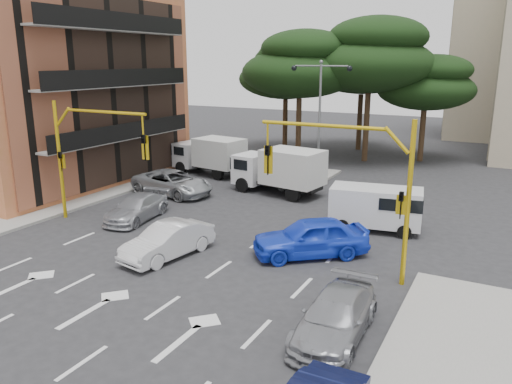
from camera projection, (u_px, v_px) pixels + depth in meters
ground at (177, 260)px, 20.36m from camera, size 120.00×120.00×0.00m
median_strip at (317, 179)px, 34.04m from camera, size 1.40×6.00×0.15m
apartment_orange at (27, 76)px, 33.50m from camera, size 15.19×16.15×13.70m
pine_left_near at (300, 64)px, 38.97m from camera, size 9.15×9.15×10.23m
pine_center at (371, 55)px, 38.26m from camera, size 9.98×9.98×11.16m
pine_left_far at (286, 72)px, 43.92m from camera, size 8.32×8.32×9.30m
pine_right at (427, 83)px, 38.72m from camera, size 7.49×7.49×8.37m
pine_back at (363, 64)px, 43.62m from camera, size 9.15×9.15×10.23m
signal_mast_right at (359, 175)px, 18.01m from camera, size 5.79×0.37×6.00m
signal_mast_left at (84, 146)px, 24.12m from camera, size 5.79×0.37×6.00m
street_lamp_center at (320, 99)px, 32.66m from camera, size 4.16×0.36×7.77m
car_white_hatch at (168, 241)px, 20.57m from camera, size 2.20×4.44×1.40m
car_blue_compact at (310, 237)px, 20.65m from camera, size 4.94×4.47×1.63m
car_silver_wagon at (137, 208)px, 25.42m from camera, size 2.27×4.44×1.23m
car_silver_cross_a at (172, 183)px, 30.19m from camera, size 5.51×3.07×1.46m
car_silver_cross_b at (269, 174)px, 32.29m from camera, size 4.77×2.33×1.57m
car_silver_parked at (335, 317)px, 14.60m from camera, size 1.95×4.48×1.28m
van_white at (375, 208)px, 23.81m from camera, size 4.49×2.59×2.11m
box_truck_a at (209, 156)px, 35.35m from camera, size 5.69×3.05×2.66m
box_truck_b at (278, 171)px, 30.23m from camera, size 6.00×3.22×2.81m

